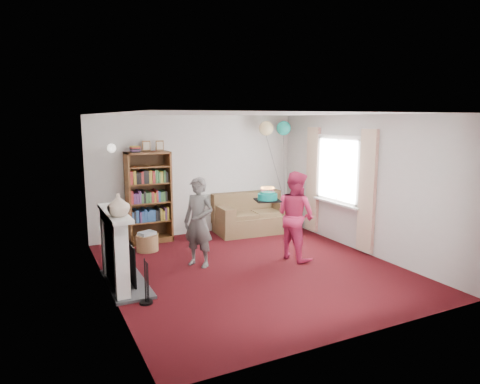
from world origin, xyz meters
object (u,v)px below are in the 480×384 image
bookcase (148,198)px  person_magenta (295,215)px  person_striped (199,222)px  birthday_cake (267,197)px  sofa (251,217)px

bookcase → person_magenta: (2.02, -2.18, -0.11)m
person_striped → birthday_cake: (1.04, -0.45, 0.42)m
sofa → person_striped: person_striped is taller
person_magenta → birthday_cake: size_ratio=3.95×
sofa → person_magenta: size_ratio=1.02×
bookcase → birthday_cake: (1.42, -2.24, 0.28)m
bookcase → person_striped: bookcase is taller
person_striped → birthday_cake: size_ratio=3.81×
bookcase → sofa: bookcase is taller
bookcase → birthday_cake: bearing=-57.6°
sofa → birthday_cake: 2.30m
birthday_cake → sofa: bearing=69.3°
sofa → person_magenta: 2.00m
sofa → person_striped: 2.42m
person_striped → person_magenta: person_magenta is taller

